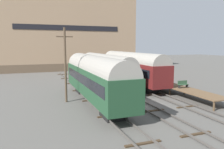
% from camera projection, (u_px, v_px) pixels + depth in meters
% --- Properties ---
extents(ground_plane, '(200.00, 200.00, 0.00)m').
position_uv_depth(ground_plane, '(138.00, 104.00, 23.95)').
color(ground_plane, '#56544F').
extents(track_left, '(2.60, 60.00, 0.26)m').
position_uv_depth(track_left, '(101.00, 106.00, 22.47)').
color(track_left, '#4C4742').
rests_on(track_left, ground).
extents(track_middle, '(2.60, 60.00, 0.26)m').
position_uv_depth(track_middle, '(138.00, 102.00, 23.93)').
color(track_middle, '#4C4742').
rests_on(track_middle, ground).
extents(track_right, '(2.60, 60.00, 0.26)m').
position_uv_depth(track_right, '(170.00, 99.00, 25.39)').
color(track_right, '#4C4742').
rests_on(track_right, ground).
extents(train_car_green, '(3.06, 17.37, 5.26)m').
position_uv_depth(train_car_green, '(95.00, 76.00, 24.15)').
color(train_car_green, black).
rests_on(train_car_green, ground).
extents(train_car_maroon, '(3.04, 18.60, 5.27)m').
position_uv_depth(train_car_maroon, '(131.00, 66.00, 35.06)').
color(train_car_maroon, black).
rests_on(train_car_maroon, ground).
extents(train_car_grey, '(2.95, 18.67, 4.99)m').
position_uv_depth(train_car_grey, '(105.00, 68.00, 34.09)').
color(train_car_grey, black).
rests_on(train_car_grey, ground).
extents(station_platform, '(2.60, 14.76, 1.04)m').
position_uv_depth(station_platform, '(177.00, 87.00, 28.25)').
color(station_platform, brown).
rests_on(station_platform, ground).
extents(bench, '(1.40, 0.40, 0.91)m').
position_uv_depth(bench, '(183.00, 84.00, 27.41)').
color(bench, '#2D4C33').
rests_on(bench, station_platform).
extents(person_worker, '(0.32, 0.32, 1.84)m').
position_uv_depth(person_worker, '(126.00, 101.00, 20.71)').
color(person_worker, '#282833').
rests_on(person_worker, ground).
extents(utility_pole, '(1.80, 0.24, 8.27)m').
position_uv_depth(utility_pole, '(65.00, 64.00, 24.08)').
color(utility_pole, '#473828').
rests_on(utility_pole, ground).
extents(warehouse_building, '(35.64, 11.21, 19.09)m').
position_uv_depth(warehouse_building, '(66.00, 33.00, 57.65)').
color(warehouse_building, brown).
rests_on(warehouse_building, ground).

